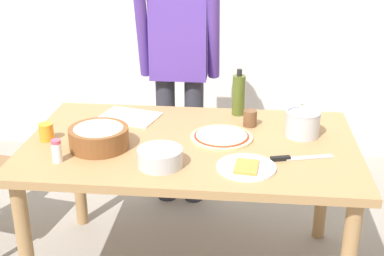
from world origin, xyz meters
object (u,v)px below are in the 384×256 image
object	(u,v)px
dining_table	(191,158)
popcorn_bowl	(99,135)
avocado	(302,111)
person_cook	(179,63)
plate_with_slice	(246,167)
cup_orange	(46,132)
chef_knife	(294,158)
steel_pot	(303,123)
mixing_bowl_steel	(160,157)
olive_oil_bottle	(239,95)
pizza_raw_on_board	(222,137)
cutting_board_white	(129,117)
cup_small_brown	(250,118)
salt_shaker	(57,151)

from	to	relation	value
dining_table	popcorn_bowl	bearing A→B (deg)	-164.99
avocado	person_cook	bearing A→B (deg)	152.77
plate_with_slice	popcorn_bowl	distance (m)	0.71
cup_orange	chef_knife	world-z (taller)	cup_orange
steel_pot	person_cook	bearing A→B (deg)	137.81
mixing_bowl_steel	olive_oil_bottle	xyz separation A→B (m)	(0.33, 0.67, 0.07)
chef_knife	mixing_bowl_steel	bearing A→B (deg)	-168.15
pizza_raw_on_board	dining_table	bearing A→B (deg)	-160.81
cutting_board_white	avocado	world-z (taller)	avocado
dining_table	mixing_bowl_steel	bearing A→B (deg)	-111.41
popcorn_bowl	cup_orange	xyz separation A→B (m)	(-0.28, 0.06, -0.02)
pizza_raw_on_board	chef_knife	world-z (taller)	pizza_raw_on_board
plate_with_slice	cup_orange	world-z (taller)	cup_orange
plate_with_slice	cutting_board_white	distance (m)	0.83
olive_oil_bottle	dining_table	bearing A→B (deg)	-119.12
popcorn_bowl	chef_knife	size ratio (longest dim) A/B	0.98
cup_orange	cup_small_brown	size ratio (longest dim) A/B	1.00
dining_table	salt_shaker	size ratio (longest dim) A/B	15.09
pizza_raw_on_board	salt_shaker	distance (m)	0.79
salt_shaker	cutting_board_white	xyz separation A→B (m)	(0.20, 0.56, -0.05)
cup_orange	avocado	size ratio (longest dim) A/B	1.21
cutting_board_white	plate_with_slice	bearing A→B (deg)	-40.54
pizza_raw_on_board	cup_small_brown	size ratio (longest dim) A/B	3.62
cup_orange	avocado	xyz separation A→B (m)	(1.26, 0.44, -0.01)
olive_oil_bottle	salt_shaker	distance (m)	1.04
mixing_bowl_steel	olive_oil_bottle	world-z (taller)	olive_oil_bottle
plate_with_slice	mixing_bowl_steel	xyz separation A→B (m)	(-0.38, -0.01, 0.03)
steel_pot	avocado	world-z (taller)	steel_pot
person_cook	olive_oil_bottle	size ratio (longest dim) A/B	6.33
dining_table	cup_small_brown	world-z (taller)	cup_small_brown
person_cook	plate_with_slice	xyz separation A→B (m)	(0.42, -1.02, -0.17)
cup_small_brown	chef_knife	world-z (taller)	cup_small_brown
person_cook	chef_knife	xyz separation A→B (m)	(0.63, -0.91, -0.17)
avocado	olive_oil_bottle	bearing A→B (deg)	179.22
mixing_bowl_steel	chef_knife	xyz separation A→B (m)	(0.59, 0.12, -0.03)
popcorn_bowl	steel_pot	bearing A→B (deg)	14.12
pizza_raw_on_board	plate_with_slice	xyz separation A→B (m)	(0.12, -0.32, -0.00)
olive_oil_bottle	mixing_bowl_steel	bearing A→B (deg)	-116.08
cutting_board_white	person_cook	bearing A→B (deg)	66.04
plate_with_slice	cup_small_brown	size ratio (longest dim) A/B	3.06
plate_with_slice	dining_table	bearing A→B (deg)	135.38
person_cook	cup_orange	xyz separation A→B (m)	(-0.55, -0.81, -0.14)
dining_table	avocado	xyz separation A→B (m)	(0.56, 0.39, 0.13)
steel_pot	cup_orange	world-z (taller)	steel_pot
pizza_raw_on_board	olive_oil_bottle	distance (m)	0.37
dining_table	salt_shaker	bearing A→B (deg)	-153.62
mixing_bowl_steel	cup_small_brown	world-z (taller)	cup_small_brown
dining_table	olive_oil_bottle	bearing A→B (deg)	60.88
olive_oil_bottle	steel_pot	world-z (taller)	olive_oil_bottle
avocado	mixing_bowl_steel	bearing A→B (deg)	-135.33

